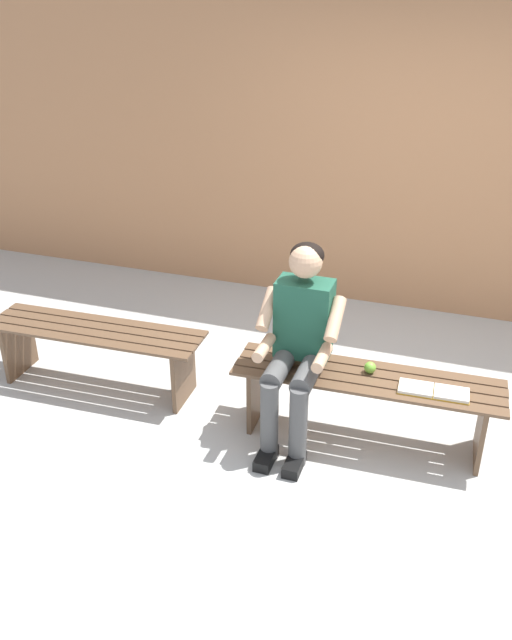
% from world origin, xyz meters
% --- Properties ---
extents(ground_plane, '(10.00, 7.00, 0.04)m').
position_xyz_m(ground_plane, '(0.96, 1.00, -0.02)').
color(ground_plane, '#B2B2AD').
extents(brick_wall, '(9.50, 0.24, 3.06)m').
position_xyz_m(brick_wall, '(0.50, -2.16, 1.53)').
color(brick_wall, '#B27A51').
rests_on(brick_wall, ground).
extents(bench_near, '(1.67, 0.47, 0.47)m').
position_xyz_m(bench_near, '(0.00, 0.00, 0.35)').
color(bench_near, brown).
rests_on(bench_near, ground).
extents(bench_far, '(1.57, 0.46, 0.47)m').
position_xyz_m(bench_far, '(1.92, 0.00, 0.35)').
color(bench_far, brown).
rests_on(bench_far, ground).
extents(person_seated, '(0.50, 0.69, 1.27)m').
position_xyz_m(person_seated, '(0.42, 0.10, 0.70)').
color(person_seated, '#1E513D').
rests_on(person_seated, ground).
extents(apple, '(0.07, 0.07, 0.07)m').
position_xyz_m(apple, '(-0.01, -0.05, 0.50)').
color(apple, '#72B738').
rests_on(apple, bench_near).
extents(book_open, '(0.42, 0.17, 0.02)m').
position_xyz_m(book_open, '(-0.40, 0.05, 0.48)').
color(book_open, white).
rests_on(book_open, bench_near).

